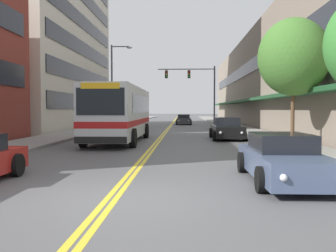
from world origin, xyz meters
The scene contains 15 objects.
ground_plane centered at (0.00, 37.00, 0.00)m, with size 240.00×240.00×0.00m, color #565659.
sidewalk_left centered at (-7.01, 37.00, 0.08)m, with size 3.02×106.00×0.16m.
sidewalk_right centered at (7.01, 37.00, 0.08)m, with size 3.02×106.00×0.16m.
centre_line centered at (0.00, 37.00, 0.00)m, with size 0.34×106.00×0.01m.
office_tower_left centered at (-14.75, 30.94, 12.27)m, with size 12.08×24.79×24.53m.
storefront_row_right centered at (12.75, 37.00, 5.30)m, with size 9.10×68.00×10.61m.
city_bus centered at (-2.30, 14.57, 1.85)m, with size 2.89×10.85×3.27m.
car_navy_parked_left_near centered at (-4.30, 24.96, 0.65)m, with size 2.10×4.71×1.40m.
car_silver_parked_left_far centered at (-4.30, 32.47, 0.68)m, with size 2.20×4.49×1.46m.
car_slate_blue_parked_right_foreground centered at (4.28, 2.09, 0.60)m, with size 1.97×4.80×1.30m.
car_black_parked_right_mid centered at (4.42, 16.60, 0.66)m, with size 2.08×4.81×1.44m.
car_dark_grey_moving_lead centered at (1.58, 40.74, 0.62)m, with size 2.02×4.36×1.31m.
traffic_signal_mast centered at (2.98, 36.20, 5.05)m, with size 6.77×0.38×7.06m.
street_lamp_left_far centered at (-5.03, 27.46, 4.78)m, with size 2.06×0.28×8.10m.
street_tree_right_mid centered at (7.04, 10.78, 4.57)m, with size 3.51×3.51×6.34m.
Camera 1 is at (1.58, -8.21, 1.97)m, focal length 40.00 mm.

